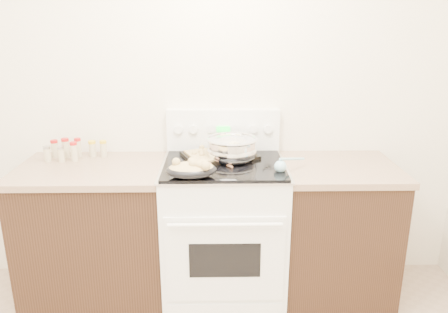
{
  "coord_description": "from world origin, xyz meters",
  "views": [
    {
      "loc": [
        0.31,
        -1.17,
        1.8
      ],
      "look_at": [
        0.35,
        1.37,
        1.0
      ],
      "focal_mm": 35.0,
      "sensor_mm": 36.0,
      "label": 1
    }
  ],
  "objects": [
    {
      "name": "room_shell",
      "position": [
        0.0,
        0.0,
        1.7
      ],
      "size": [
        4.1,
        3.6,
        2.75
      ],
      "color": "white",
      "rests_on": "ground"
    },
    {
      "name": "counter_left",
      "position": [
        -0.48,
        1.43,
        0.46
      ],
      "size": [
        0.93,
        0.67,
        0.92
      ],
      "color": "black",
      "rests_on": "ground"
    },
    {
      "name": "counter_right",
      "position": [
        1.08,
        1.43,
        0.46
      ],
      "size": [
        0.73,
        0.67,
        0.92
      ],
      "color": "black",
      "rests_on": "ground"
    },
    {
      "name": "kitchen_range",
      "position": [
        0.35,
        1.42,
        0.49
      ],
      "size": [
        0.78,
        0.73,
        1.22
      ],
      "color": "white",
      "rests_on": "ground"
    },
    {
      "name": "mixing_bowl",
      "position": [
        0.4,
        1.47,
        1.02
      ],
      "size": [
        0.42,
        0.42,
        0.19
      ],
      "color": "silver",
      "rests_on": "kitchen_range"
    },
    {
      "name": "roasting_pan",
      "position": [
        0.16,
        1.17,
        0.99
      ],
      "size": [
        0.31,
        0.23,
        0.11
      ],
      "color": "black",
      "rests_on": "kitchen_range"
    },
    {
      "name": "baking_sheet",
      "position": [
        0.32,
        1.54,
        0.96
      ],
      "size": [
        0.53,
        0.46,
        0.06
      ],
      "color": "black",
      "rests_on": "kitchen_range"
    },
    {
      "name": "wooden_spoon",
      "position": [
        0.28,
        1.37,
        0.95
      ],
      "size": [
        0.17,
        0.23,
        0.04
      ],
      "color": "#A16949",
      "rests_on": "kitchen_range"
    },
    {
      "name": "blue_ladle",
      "position": [
        0.69,
        1.27,
        0.97
      ],
      "size": [
        0.21,
        0.19,
        0.09
      ],
      "color": "#8EC2D4",
      "rests_on": "kitchen_range"
    },
    {
      "name": "spice_jars",
      "position": [
        -0.65,
        1.6,
        0.98
      ],
      "size": [
        0.38,
        0.15,
        0.13
      ],
      "color": "#BFB28C",
      "rests_on": "counter_left"
    }
  ]
}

